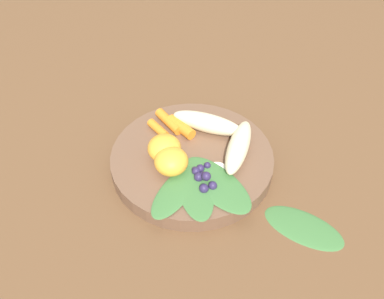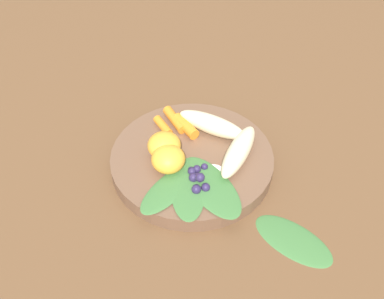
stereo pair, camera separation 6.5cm
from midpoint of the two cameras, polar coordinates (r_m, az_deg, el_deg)
The scene contains 15 objects.
ground_plane at distance 0.67m, azimuth 2.75°, elevation -2.36°, with size 2.40×2.40×0.00m, color brown.
bowl at distance 0.66m, azimuth 2.79°, elevation -1.57°, with size 0.26×0.26×0.03m, color brown.
banana_peeled_left at distance 0.69m, azimuth 5.51°, elevation 3.39°, with size 0.12×0.03×0.03m, color beige.
banana_peeled_right at distance 0.64m, azimuth 9.45°, elevation -0.37°, with size 0.12×0.03×0.03m, color beige.
orange_segment_near at distance 0.62m, azimuth -0.37°, elevation -1.50°, with size 0.05×0.05×0.04m, color #F4A833.
orange_segment_far at distance 0.64m, azimuth -1.06°, elevation 0.44°, with size 0.05×0.05×0.04m, color #F4A833.
carrot_front at distance 0.69m, azimuth 1.77°, elevation 3.19°, with size 0.02×0.02×0.06m, color orange.
carrot_mid_left at distance 0.70m, azimuth 0.19°, elevation 4.12°, with size 0.02×0.02×0.06m, color orange.
carrot_mid_right at distance 0.69m, azimuth -1.47°, elevation 3.23°, with size 0.01×0.01×0.05m, color orange.
blueberry_pile at distance 0.61m, azimuth 3.81°, elevation -4.12°, with size 0.05×0.05×0.03m.
coconut_shred_patch at distance 0.63m, azimuth 6.00°, elevation -3.58°, with size 0.04×0.04×0.00m, color white.
kale_leaf_left at distance 0.60m, azimuth -0.18°, elevation -5.69°, with size 0.12×0.05×0.01m, color #3D7038.
kale_leaf_right at distance 0.60m, azimuth 2.51°, elevation -5.59°, with size 0.12×0.05×0.01m, color #3D7038.
kale_leaf_rear at distance 0.61m, azimuth 5.65°, elevation -5.33°, with size 0.14×0.06×0.01m, color #3D7038.
kale_leaf_stray at distance 0.61m, azimuth 17.15°, elevation -12.18°, with size 0.12×0.06×0.01m, color #3D7038.
Camera 2 is at (0.40, -0.23, 0.49)m, focal length 37.84 mm.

